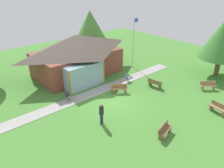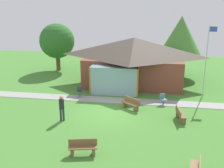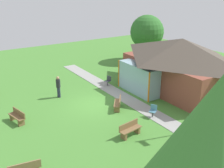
% 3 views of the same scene
% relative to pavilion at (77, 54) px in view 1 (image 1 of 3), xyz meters
% --- Properties ---
extents(ground_plane, '(44.00, 44.00, 0.00)m').
position_rel_pavilion_xyz_m(ground_plane, '(-1.10, -7.37, -2.28)').
color(ground_plane, '#478433').
extents(pavilion, '(9.88, 7.25, 4.37)m').
position_rel_pavilion_xyz_m(pavilion, '(0.00, 0.00, 0.00)').
color(pavilion, brown).
rests_on(pavilion, ground_plane).
extents(footpath, '(20.80, 1.35, 0.03)m').
position_rel_pavilion_xyz_m(footpath, '(-1.10, -4.83, -2.26)').
color(footpath, '#999993').
rests_on(footpath, ground_plane).
extents(flagpole, '(0.64, 0.08, 5.88)m').
position_rel_pavilion_xyz_m(flagpole, '(6.13, -2.61, 0.95)').
color(flagpole, silver).
rests_on(flagpole, ground_plane).
extents(bench_lawn_far_right, '(1.42, 1.31, 0.84)m').
position_rel_pavilion_xyz_m(bench_lawn_far_right, '(7.37, -11.55, -1.88)').
color(bench_lawn_far_right, '#9E7A51').
rests_on(bench_lawn_far_right, ground_plane).
extents(bench_mid_right, '(0.65, 1.55, 0.84)m').
position_rel_pavilion_xyz_m(bench_mid_right, '(3.87, -7.86, -1.88)').
color(bench_mid_right, brown).
rests_on(bench_mid_right, ground_plane).
extents(bench_rear_near_path, '(1.46, 1.25, 0.84)m').
position_rel_pavilion_xyz_m(bench_rear_near_path, '(0.44, -6.40, -1.88)').
color(bench_rear_near_path, brown).
rests_on(bench_rear_near_path, ground_plane).
extents(bench_front_right, '(0.68, 1.55, 0.84)m').
position_rel_pavilion_xyz_m(bench_front_right, '(4.10, -14.15, -1.88)').
color(bench_front_right, olive).
rests_on(bench_front_right, ground_plane).
extents(bench_front_center, '(1.56, 0.77, 0.84)m').
position_rel_pavilion_xyz_m(bench_front_center, '(-1.44, -13.03, -1.88)').
color(bench_front_center, brown).
rests_on(bench_front_center, ground_plane).
extents(patio_chair_west, '(0.56, 0.56, 0.86)m').
position_rel_pavilion_xyz_m(patio_chair_west, '(-3.96, -4.47, -1.86)').
color(patio_chair_west, '#33383D').
rests_on(patio_chair_west, ground_plane).
extents(patio_chair_lawn_spare, '(0.60, 0.60, 0.86)m').
position_rel_pavilion_xyz_m(patio_chair_lawn_spare, '(2.78, -5.12, -1.86)').
color(patio_chair_lawn_spare, teal).
rests_on(patio_chair_lawn_spare, ground_plane).
extents(visitor_strolling_lawn, '(0.34, 0.34, 1.74)m').
position_rel_pavilion_xyz_m(visitor_strolling_lawn, '(-3.89, -9.15, -1.26)').
color(visitor_strolling_lawn, '#2D3347').
rests_on(visitor_strolling_lawn, ground_plane).
extents(tree_far_east, '(4.81, 4.81, 6.47)m').
position_rel_pavilion_xyz_m(tree_far_east, '(11.20, -10.51, 2.01)').
color(tree_far_east, brown).
rests_on(tree_far_east, ground_plane).
extents(tree_behind_pavilion_right, '(4.17, 4.17, 6.15)m').
position_rel_pavilion_xyz_m(tree_behind_pavilion_right, '(4.50, 3.56, 1.97)').
color(tree_behind_pavilion_right, brown).
rests_on(tree_behind_pavilion_right, ground_plane).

